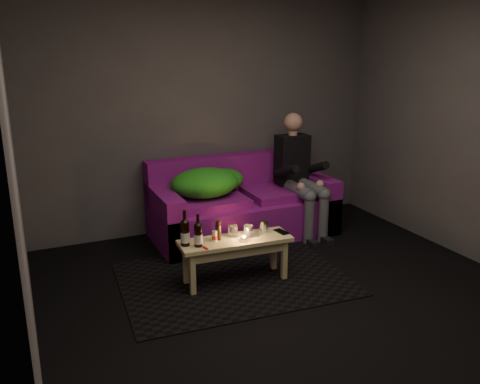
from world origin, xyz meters
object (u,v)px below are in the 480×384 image
object	(u,v)px
beer_bottle_b	(198,235)
sofa	(242,208)
person	(299,172)
coffee_table	(235,247)
beer_bottle_a	(185,233)
steel_cup	(264,226)

from	to	relation	value
beer_bottle_b	sofa	bearing A→B (deg)	50.56
person	coffee_table	world-z (taller)	person
person	beer_bottle_a	bearing A→B (deg)	-151.89
beer_bottle_a	beer_bottle_b	xyz separation A→B (m)	(0.09, -0.07, -0.01)
beer_bottle_a	steel_cup	distance (m)	0.75
coffee_table	beer_bottle_b	distance (m)	0.39
coffee_table	beer_bottle_a	xyz separation A→B (m)	(-0.45, 0.04, 0.19)
person	beer_bottle_a	world-z (taller)	person
person	beer_bottle_b	size ratio (longest dim) A/B	4.65
coffee_table	beer_bottle_b	bearing A→B (deg)	-175.70
coffee_table	steel_cup	size ratio (longest dim) A/B	9.43
sofa	beer_bottle_a	world-z (taller)	sofa
sofa	steel_cup	xyz separation A→B (m)	(-0.24, -1.01, 0.15)
sofa	coffee_table	bearing A→B (deg)	-117.11
sofa	person	world-z (taller)	person
sofa	beer_bottle_a	bearing A→B (deg)	-134.05
person	sofa	bearing A→B (deg)	165.54
coffee_table	steel_cup	world-z (taller)	steel_cup
person	coffee_table	distance (m)	1.52
person	beer_bottle_b	bearing A→B (deg)	-148.59
beer_bottle_a	steel_cup	size ratio (longest dim) A/B	2.90
coffee_table	person	bearing A→B (deg)	37.67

